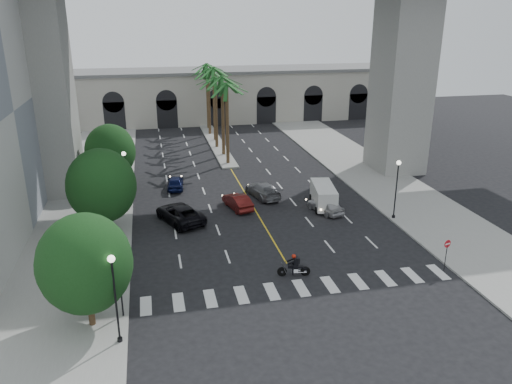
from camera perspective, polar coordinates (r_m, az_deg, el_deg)
name	(u,v)px	position (r m, az deg, el deg)	size (l,w,h in m)	color
ground	(295,277)	(34.71, 4.44, -9.65)	(140.00, 140.00, 0.00)	black
sidewalk_left	(87,213)	(47.42, -18.74, -2.32)	(8.00, 100.00, 0.15)	gray
sidewalk_right	(394,190)	(52.84, 15.45, 0.26)	(8.00, 100.00, 0.15)	gray
median	(216,144)	(69.60, -4.56, 5.53)	(2.00, 24.00, 0.20)	gray
pier_building	(201,95)	(85.36, -6.27, 10.94)	(71.00, 10.50, 8.50)	#B9B1A6
palm_a	(227,88)	(58.17, -3.38, 11.82)	(3.20, 3.20, 10.30)	#47331E
palm_b	(222,81)	(62.07, -3.90, 12.55)	(3.20, 3.20, 10.60)	#47331E
palm_c	(215,81)	(66.02, -4.69, 12.55)	(3.20, 3.20, 10.10)	#47331E
palm_d	(213,72)	(69.92, -4.88, 13.54)	(3.20, 3.20, 10.90)	#47331E
palm_e	(208,72)	(73.88, -5.50, 13.49)	(3.20, 3.20, 10.40)	#47331E
palm_f	(207,67)	(77.84, -5.66, 13.99)	(3.20, 3.20, 10.70)	#47331E
street_tree_near	(85,264)	(29.22, -18.96, -7.76)	(5.20, 5.20, 6.89)	#382616
street_tree_mid	(101,186)	(41.14, -17.25, 0.68)	(5.44, 5.44, 7.21)	#382616
street_tree_far	(110,151)	(52.71, -16.32, 4.48)	(5.04, 5.04, 6.68)	#382616
lamp_post_left_near	(115,292)	(27.67, -15.84, -10.92)	(0.40, 0.40, 5.35)	black
lamp_post_left_far	(125,174)	(47.03, -14.69, 1.99)	(0.40, 0.40, 5.35)	black
lamp_post_right	(397,184)	(44.38, 15.78, 0.84)	(0.40, 0.40, 5.35)	black
traffic_signal_near	(120,280)	(30.18, -15.31, -9.70)	(0.25, 0.18, 3.65)	black
traffic_signal_far	(122,250)	(33.74, -15.06, -6.42)	(0.25, 0.18, 3.65)	black
motorcycle_rider	(295,266)	(34.51, 4.46, -8.44)	(2.26, 0.66, 1.64)	black
car_a	(326,205)	(45.53, 7.96, -1.52)	(1.60, 3.97, 1.35)	#9C9CA0
car_b	(238,201)	(45.99, -2.12, -1.09)	(1.47, 4.21, 1.39)	#551211
car_c	(180,213)	(43.49, -8.69, -2.44)	(2.59, 5.62, 1.56)	black
car_d	(263,190)	(48.92, 0.80, 0.25)	(2.04, 5.01, 1.45)	slate
car_e	(175,182)	(51.91, -9.21, 1.08)	(1.59, 3.96, 1.35)	#0D153F
cargo_van	(324,195)	(46.63, 7.73, -0.36)	(2.64, 5.11, 2.08)	silver
pedestrian_a	(111,279)	(33.70, -16.27, -9.50)	(0.61, 0.40, 1.67)	black
pedestrian_b	(103,240)	(39.44, -17.06, -5.24)	(0.77, 0.60, 1.58)	black
do_not_enter_sign	(447,249)	(37.06, 20.98, -6.05)	(0.56, 0.17, 2.35)	black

